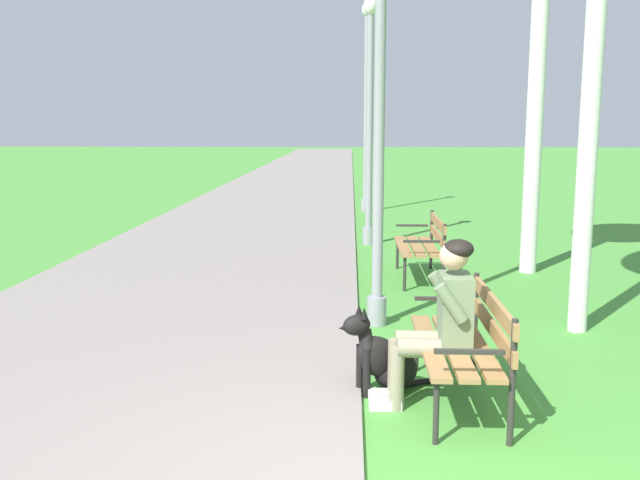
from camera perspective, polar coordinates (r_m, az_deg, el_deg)
The scene contains 8 objects.
paved_path at distance 27.56m, azimuth -1.85°, elevation 5.13°, with size 4.34×60.00×0.04m, color gray.
park_bench_near at distance 5.35m, azimuth 11.78°, elevation -7.71°, with size 0.55×1.50×0.85m.
park_bench_mid at distance 9.49m, azimuth 8.37°, elevation -0.13°, with size 0.55×1.50×0.85m.
person_seated_on_near_bench at distance 5.23m, azimuth 9.65°, elevation -6.10°, with size 0.74×0.49×1.25m.
dog_black at distance 5.57m, azimuth 5.18°, elevation -9.57°, with size 0.78×0.47×0.71m.
lamp_post_near at distance 7.11m, azimuth 4.85°, elevation 11.69°, with size 0.24×0.24×4.56m.
lamp_post_mid at distance 12.02m, azimuth 4.03°, elevation 9.72°, with size 0.24×0.24×4.13m.
lamp_post_far at distance 16.65m, azimuth 3.75°, elevation 10.75°, with size 0.24×0.24×4.78m.
Camera 1 is at (-0.31, -3.40, 2.07)m, focal length 39.60 mm.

